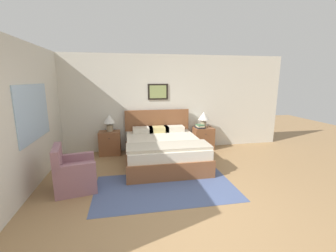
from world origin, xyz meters
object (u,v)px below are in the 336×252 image
at_px(armchair, 74,174).
at_px(table_lamp_by_door, 204,117).
at_px(bed, 163,149).
at_px(table_lamp_near_window, 109,120).
at_px(nightstand_by_door, 203,138).
at_px(nightstand_near_window, 110,143).

relative_size(armchair, table_lamp_by_door, 1.85).
relative_size(bed, table_lamp_by_door, 4.70).
distance_m(bed, table_lamp_near_window, 1.64).
xyz_separation_m(armchair, nightstand_by_door, (3.08, 1.87, 0.02)).
relative_size(nightstand_near_window, table_lamp_near_window, 1.38).
bearing_deg(table_lamp_by_door, nightstand_near_window, -179.44).
height_order(armchair, nightstand_near_window, armchair).
height_order(nightstand_near_window, nightstand_by_door, same).
distance_m(bed, nightstand_near_window, 1.53).
xyz_separation_m(armchair, table_lamp_near_window, (0.53, 1.89, 0.62)).
height_order(nightstand_by_door, table_lamp_by_door, table_lamp_by_door).
bearing_deg(nightstand_near_window, bed, -32.69).
distance_m(armchair, nightstand_near_window, 1.93).
xyz_separation_m(bed, nightstand_near_window, (-1.29, 0.82, -0.01)).
xyz_separation_m(bed, nightstand_by_door, (1.29, 0.82, -0.01)).
bearing_deg(bed, table_lamp_by_door, 33.46).
relative_size(armchair, nightstand_by_door, 1.34).
height_order(nightstand_near_window, table_lamp_by_door, table_lamp_by_door).
distance_m(nightstand_near_window, nightstand_by_door, 2.57).
bearing_deg(table_lamp_near_window, bed, -33.86).
bearing_deg(armchair, bed, 109.59).
bearing_deg(table_lamp_near_window, armchair, -105.55).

